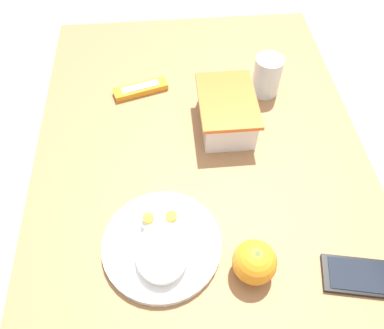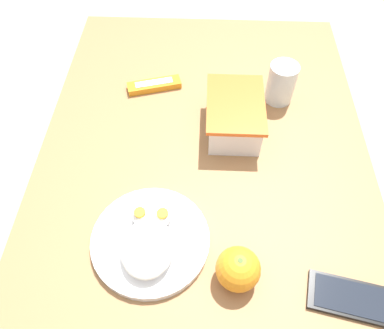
{
  "view_description": "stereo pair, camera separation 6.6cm",
  "coord_description": "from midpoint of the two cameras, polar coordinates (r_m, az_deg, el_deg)",
  "views": [
    {
      "loc": [
        0.56,
        -0.07,
        1.5
      ],
      "look_at": [
        0.06,
        -0.03,
        0.81
      ],
      "focal_mm": 35.0,
      "sensor_mm": 36.0,
      "label": 1
    },
    {
      "loc": [
        0.56,
        -0.01,
        1.5
      ],
      "look_at": [
        0.06,
        -0.03,
        0.81
      ],
      "focal_mm": 35.0,
      "sensor_mm": 36.0,
      "label": 2
    }
  ],
  "objects": [
    {
      "name": "ground_plane",
      "position": [
        1.6,
        -0.42,
        -15.57
      ],
      "size": [
        10.0,
        10.0,
        0.0
      ],
      "primitive_type": "plane",
      "color": "#B2A899"
    },
    {
      "name": "table",
      "position": [
        1.01,
        -0.64,
        -2.36
      ],
      "size": [
        1.13,
        0.81,
        0.78
      ],
      "color": "#996B42",
      "rests_on": "ground_plane"
    },
    {
      "name": "food_container",
      "position": [
        0.94,
        3.24,
        7.65
      ],
      "size": [
        0.2,
        0.14,
        0.09
      ],
      "color": "white",
      "rests_on": "table"
    },
    {
      "name": "orange_fruit",
      "position": [
        0.73,
        6.9,
        -14.71
      ],
      "size": [
        0.09,
        0.09,
        0.09
      ],
      "color": "orange",
      "rests_on": "table"
    },
    {
      "name": "rice_plate",
      "position": [
        0.77,
        -7.13,
        -12.32
      ],
      "size": [
        0.24,
        0.24,
        0.06
      ],
      "color": "white",
      "rests_on": "table"
    },
    {
      "name": "candy_bar",
      "position": [
        1.07,
        -9.63,
        11.17
      ],
      "size": [
        0.08,
        0.15,
        0.02
      ],
      "color": "orange",
      "rests_on": "table"
    },
    {
      "name": "cell_phone",
      "position": [
        0.81,
        22.39,
        -15.66
      ],
      "size": [
        0.1,
        0.16,
        0.01
      ],
      "color": "black",
      "rests_on": "table"
    },
    {
      "name": "drinking_glass",
      "position": [
        1.04,
        9.54,
        13.11
      ],
      "size": [
        0.07,
        0.07,
        0.11
      ],
      "color": "silver",
      "rests_on": "table"
    }
  ]
}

